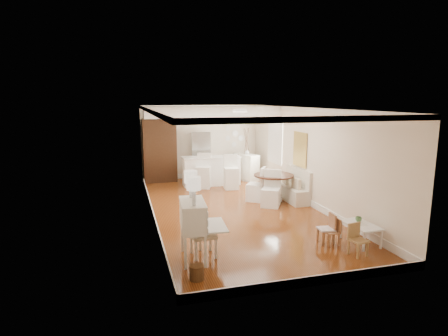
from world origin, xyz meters
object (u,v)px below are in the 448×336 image
dining_table (274,188)px  slip_chair_near (271,189)px  fridge (210,156)px  kids_table (360,234)px  secretary_bureau (193,231)px  kids_chair_b (326,228)px  pantry_cabinet (160,151)px  kids_chair_a (332,231)px  kids_chair_c (358,240)px  wicker_basket (197,272)px  slip_chair_far (256,184)px  gustavian_armchair (203,234)px  sideboard (246,167)px  bar_stool_left (203,171)px  breakfast_counter (211,171)px  bar_stool_right (231,172)px

dining_table → slip_chair_near: (-0.30, -0.53, 0.12)m
fridge → kids_table: bearing=-77.5°
secretary_bureau → kids_chair_b: secretary_bureau is taller
pantry_cabinet → fridge: 1.92m
kids_chair_b → fridge: 7.10m
kids_chair_a → dining_table: size_ratio=0.49×
kids_chair_c → kids_chair_b: bearing=99.5°
fridge → wicker_basket: bearing=-104.9°
slip_chair_far → wicker_basket: bearing=3.0°
dining_table → pantry_cabinet: size_ratio=0.52×
secretary_bureau → gustavian_armchair: size_ratio=1.31×
kids_chair_c → sideboard: (0.11, 7.21, 0.17)m
slip_chair_near → fridge: (-0.81, 4.13, 0.38)m
fridge → sideboard: fridge is taller
slip_chair_far → secretary_bureau: bearing=-1.4°
kids_table → dining_table: 3.65m
kids_chair_b → sideboard: 6.48m
slip_chair_near → slip_chair_far: 0.73m
kids_chair_c → pantry_cabinet: 8.42m
kids_chair_a → kids_chair_c: 0.67m
secretary_bureau → bar_stool_left: bearing=80.9°
slip_chair_far → breakfast_counter: size_ratio=0.50×
bar_stool_left → kids_chair_c: bearing=-54.3°
secretary_bureau → kids_chair_a: size_ratio=2.01×
bar_stool_right → kids_chair_a: bearing=-76.1°
secretary_bureau → kids_chair_c: size_ratio=1.80×
slip_chair_far → kids_chair_a: bearing=39.7°
kids_chair_b → slip_chair_far: (-0.27, 3.59, 0.19)m
bar_stool_left → pantry_cabinet: bearing=153.1°
pantry_cabinet → breakfast_counter: bearing=-32.4°
slip_chair_far → breakfast_counter: bearing=-126.8°
kids_chair_b → bar_stool_left: bearing=-160.2°
gustavian_armchair → kids_chair_a: (2.75, -0.15, -0.15)m
bar_stool_right → sideboard: (0.96, 1.24, -0.09)m
breakfast_counter → kids_table: bearing=-73.7°
kids_table → pantry_cabinet: bearing=115.8°
kids_chair_c → pantry_cabinet: size_ratio=0.28×
pantry_cabinet → kids_chair_c: bearing=-68.5°
breakfast_counter → fridge: 1.14m
kids_chair_a → kids_chair_c: size_ratio=0.89×
fridge → pantry_cabinet: bearing=179.1°
gustavian_armchair → kids_chair_a: gustavian_armchair is taller
slip_chair_far → sideboard: slip_chair_far is taller
fridge → kids_chair_a: bearing=-82.3°
gustavian_armchair → bar_stool_left: size_ratio=0.74×
kids_table → secretary_bureau: bearing=177.6°
secretary_bureau → sideboard: 7.30m
slip_chair_far → sideboard: (0.66, 2.88, -0.02)m
kids_table → kids_chair_a: bearing=170.6°
gustavian_armchair → kids_table: (3.38, -0.26, -0.23)m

